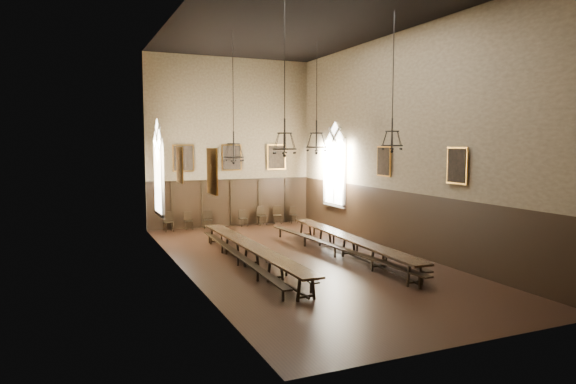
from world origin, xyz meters
TOP-DOWN VIEW (x-y plane):
  - floor at (0.00, 0.00)m, footprint 9.00×18.00m
  - ceiling at (0.00, 0.00)m, footprint 9.00×18.00m
  - wall_back at (0.00, 9.01)m, footprint 9.00×0.02m
  - wall_front at (0.00, -9.01)m, footprint 9.00×0.02m
  - wall_left at (-4.51, 0.00)m, footprint 0.02×18.00m
  - wall_right at (4.51, 0.00)m, footprint 0.02×18.00m
  - wainscot_panelling at (0.00, 0.00)m, footprint 9.00×18.00m
  - table_left at (-2.06, -0.14)m, footprint 0.85×10.06m
  - table_right at (2.04, -0.12)m, footprint 1.27×10.13m
  - bench_left_outer at (-2.50, 0.10)m, footprint 0.57×9.92m
  - bench_left_inner at (-1.35, 0.17)m, footprint 0.69×9.16m
  - bench_right_inner at (1.41, -0.13)m, footprint 1.02×10.59m
  - bench_right_outer at (2.58, 0.13)m, footprint 0.92×9.87m
  - chair_0 at (-3.50, 8.47)m, footprint 0.47×0.47m
  - chair_1 at (-2.44, 8.61)m, footprint 0.42×0.42m
  - chair_2 at (-1.43, 8.50)m, footprint 0.54×0.54m
  - chair_4 at (0.50, 8.52)m, footprint 0.42×0.42m
  - chair_5 at (1.57, 8.52)m, footprint 0.49×0.49m
  - chair_6 at (2.52, 8.58)m, footprint 0.53×0.53m
  - chair_7 at (3.46, 8.48)m, footprint 0.44×0.44m
  - chandelier_back_left at (-1.81, 2.69)m, footprint 0.85×0.85m
  - chandelier_back_right at (1.98, 2.69)m, footprint 0.95×0.95m
  - chandelier_front_left at (-1.67, -2.34)m, footprint 0.79×0.79m
  - chandelier_front_right at (2.29, -2.57)m, footprint 0.76×0.76m
  - portrait_back_0 at (-2.60, 8.88)m, footprint 1.10×0.12m
  - portrait_back_1 at (0.00, 8.88)m, footprint 1.10×0.12m
  - portrait_back_2 at (2.60, 8.88)m, footprint 1.10×0.12m
  - portrait_left_0 at (-4.38, 1.00)m, footprint 0.12×1.00m
  - portrait_left_1 at (-4.38, -3.50)m, footprint 0.12×1.00m
  - portrait_right_0 at (4.38, 1.00)m, footprint 0.12×1.00m
  - portrait_right_1 at (4.38, -3.50)m, footprint 0.12×1.00m
  - window_right at (4.43, 5.50)m, footprint 0.20×2.20m
  - window_left at (-4.43, 5.50)m, footprint 0.20×2.20m

SIDE VIEW (x-z plane):
  - floor at x=0.00m, z-range -0.02..0.00m
  - bench_left_inner at x=-1.35m, z-range 0.06..0.47m
  - chair_4 at x=0.50m, z-range -0.17..0.70m
  - chair_1 at x=-2.44m, z-range -0.18..0.73m
  - chair_7 at x=3.46m, z-range -0.18..0.74m
  - bench_right_outer at x=2.58m, z-range 0.06..0.50m
  - bench_left_outer at x=-2.50m, z-range 0.06..0.51m
  - chair_2 at x=-1.43m, z-range -0.19..0.76m
  - chair_0 at x=-3.50m, z-range -0.19..0.79m
  - chair_6 at x=2.52m, z-range -0.19..0.79m
  - bench_right_inner at x=1.41m, z-range 0.07..0.54m
  - chair_5 at x=1.57m, z-range -0.20..0.82m
  - table_left at x=-2.06m, z-range 0.00..0.78m
  - table_right at x=2.04m, z-range 0.00..0.79m
  - wainscot_panelling at x=0.00m, z-range 0.00..2.50m
  - window_right at x=4.43m, z-range 1.10..5.70m
  - window_left at x=-4.43m, z-range 1.10..5.70m
  - portrait_back_0 at x=-2.60m, z-range 3.00..4.40m
  - portrait_back_1 at x=0.00m, z-range 3.00..4.40m
  - portrait_back_2 at x=2.60m, z-range 3.00..4.40m
  - portrait_left_0 at x=-4.38m, z-range 3.05..4.35m
  - portrait_left_1 at x=-4.38m, z-range 3.05..4.35m
  - portrait_right_0 at x=4.38m, z-range 3.05..4.35m
  - portrait_right_1 at x=4.38m, z-range 3.05..4.35m
  - chandelier_back_left at x=-1.81m, z-range 1.62..6.87m
  - wall_back at x=0.00m, z-range 0.00..9.00m
  - wall_front at x=0.00m, z-range 0.00..9.00m
  - wall_left at x=-4.51m, z-range 0.00..9.00m
  - wall_right at x=4.51m, z-range 0.00..9.00m
  - chandelier_back_right at x=1.98m, z-range 2.16..7.03m
  - chandelier_front_left at x=-1.67m, z-range 2.22..7.07m
  - chandelier_front_right at x=2.29m, z-range 2.38..7.12m
  - ceiling at x=0.00m, z-range 9.00..9.02m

